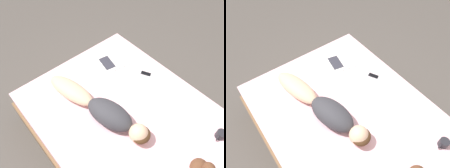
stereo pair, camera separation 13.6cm
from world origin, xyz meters
TOP-DOWN VIEW (x-y plane):
  - ground_plane at (0.00, 0.00)m, footprint 12.00×12.00m
  - bed at (0.00, 0.00)m, footprint 1.75×2.21m
  - person at (0.21, -0.16)m, footprint 0.48×1.34m
  - open_magazine at (-0.43, -0.68)m, footprint 0.47×0.40m
  - coffee_mug at (-0.51, 0.82)m, footprint 0.13×0.09m
  - cell_phone at (-0.57, -0.24)m, footprint 0.13×0.16m

SIDE VIEW (x-z plane):
  - ground_plane at x=0.00m, z-range 0.00..0.00m
  - bed at x=0.00m, z-range 0.00..0.58m
  - open_magazine at x=-0.43m, z-range 0.59..0.59m
  - cell_phone at x=-0.57m, z-range 0.59..0.60m
  - coffee_mug at x=-0.51m, z-range 0.59..0.67m
  - person at x=0.21m, z-range 0.58..0.78m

